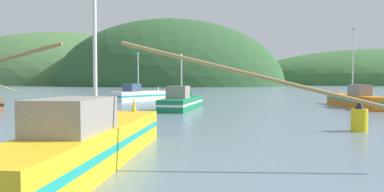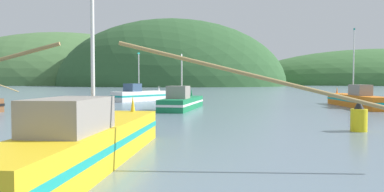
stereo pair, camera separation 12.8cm
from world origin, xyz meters
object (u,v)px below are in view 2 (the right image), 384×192
(fishing_boat_yellow, at_px, (88,141))
(fishing_boat_orange, at_px, (356,100))
(fishing_boat_green, at_px, (182,102))
(fishing_boat_white, at_px, (139,95))
(channel_buoy, at_px, (359,118))

(fishing_boat_yellow, bearing_deg, fishing_boat_orange, -32.50)
(fishing_boat_orange, bearing_deg, fishing_boat_yellow, 144.65)
(fishing_boat_orange, distance_m, fishing_boat_yellow, 31.17)
(fishing_boat_orange, height_order, fishing_boat_green, fishing_boat_orange)
(fishing_boat_orange, relative_size, fishing_boat_green, 1.24)
(fishing_boat_white, height_order, fishing_boat_yellow, fishing_boat_white)
(fishing_boat_white, distance_m, channel_buoy, 31.77)
(fishing_boat_orange, bearing_deg, fishing_boat_green, 101.11)
(fishing_boat_white, relative_size, fishing_boat_yellow, 0.41)
(channel_buoy, bearing_deg, fishing_boat_white, 131.25)
(fishing_boat_white, xyz_separation_m, fishing_boat_green, (8.61, -11.80, -0.07))
(fishing_boat_white, xyz_separation_m, fishing_boat_yellow, (11.29, -33.79, 0.01))
(fishing_boat_orange, relative_size, channel_buoy, 7.09)
(fishing_boat_white, bearing_deg, channel_buoy, -113.40)
(fishing_boat_green, height_order, channel_buoy, fishing_boat_green)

